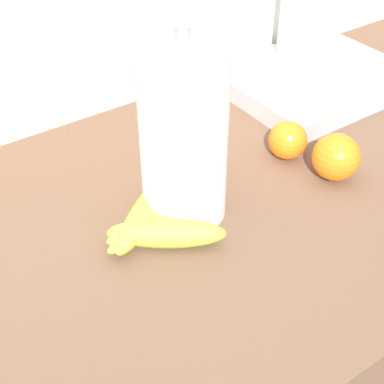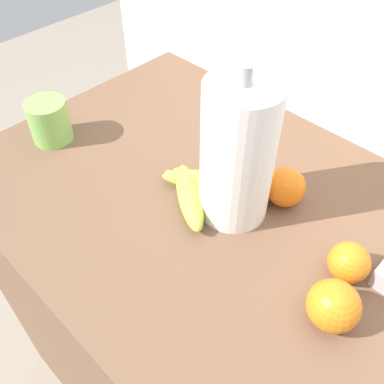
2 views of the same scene
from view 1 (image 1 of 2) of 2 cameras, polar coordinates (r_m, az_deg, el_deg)
The scene contains 8 objects.
counter at distance 1.28m, azimuth 8.11°, elevation -13.80°, with size 1.47×0.67×0.90m, color brown.
wall_back at distance 1.34m, azimuth -1.45°, elevation 1.61°, with size 1.87×0.06×1.30m, color silver.
banana_bunch at distance 0.81m, azimuth -3.22°, elevation -2.64°, with size 0.22×0.21×0.04m.
orange_right at distance 0.91m, azimuth -0.75°, elevation 3.92°, with size 0.07×0.07×0.07m, color orange.
orange_front at distance 0.96m, azimuth 9.58°, elevation 5.14°, with size 0.07×0.07×0.07m, color orange.
orange_back_left at distance 0.93m, azimuth 14.25°, elevation 3.41°, with size 0.08×0.08×0.08m, color orange.
paper_towel_roll at distance 0.78m, azimuth -0.84°, elevation 5.47°, with size 0.12×0.12×0.29m.
sink_basin at distance 1.19m, azimuth 12.04°, elevation 11.17°, with size 0.35×0.28×0.19m.
Camera 1 is at (-0.58, -0.53, 1.46)m, focal length 53.16 mm.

